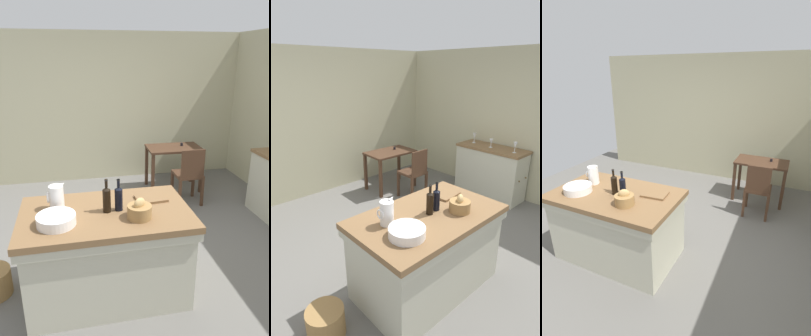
% 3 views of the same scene
% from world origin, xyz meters
% --- Properties ---
extents(ground_plane, '(6.76, 6.76, 0.00)m').
position_xyz_m(ground_plane, '(0.00, 0.00, 0.00)').
color(ground_plane, '#66635E').
extents(wall_back, '(5.32, 0.12, 2.60)m').
position_xyz_m(wall_back, '(0.00, 2.60, 1.30)').
color(wall_back, '#B7B28E').
rests_on(wall_back, ground).
extents(island_table, '(1.53, 0.91, 0.88)m').
position_xyz_m(island_table, '(-0.30, -0.54, 0.48)').
color(island_table, brown).
rests_on(island_table, ground).
extents(writing_desk, '(0.92, 0.59, 0.80)m').
position_xyz_m(writing_desk, '(1.13, 1.79, 0.63)').
color(writing_desk, '#472D1E').
rests_on(writing_desk, ground).
extents(wooden_chair, '(0.41, 0.41, 0.91)m').
position_xyz_m(wooden_chair, '(1.17, 1.16, 0.50)').
color(wooden_chair, '#472D1E').
rests_on(wooden_chair, ground).
extents(pitcher, '(0.17, 0.13, 0.27)m').
position_xyz_m(pitcher, '(-0.73, -0.42, 1.00)').
color(pitcher, white).
rests_on(pitcher, island_table).
extents(wash_bowl, '(0.33, 0.33, 0.09)m').
position_xyz_m(wash_bowl, '(-0.73, -0.69, 0.93)').
color(wash_bowl, white).
rests_on(wash_bowl, island_table).
extents(bread_basket, '(0.21, 0.21, 0.19)m').
position_xyz_m(bread_basket, '(-0.03, -0.72, 0.95)').
color(bread_basket, olive).
rests_on(bread_basket, island_table).
extents(cutting_board, '(0.31, 0.23, 0.02)m').
position_xyz_m(cutting_board, '(0.16, -0.38, 0.89)').
color(cutting_board, brown).
rests_on(cutting_board, island_table).
extents(wine_bottle_dark, '(0.07, 0.07, 0.30)m').
position_xyz_m(wine_bottle_dark, '(-0.18, -0.54, 1.00)').
color(wine_bottle_dark, black).
rests_on(wine_bottle_dark, island_table).
extents(wine_bottle_amber, '(0.07, 0.07, 0.31)m').
position_xyz_m(wine_bottle_amber, '(-0.29, -0.55, 1.01)').
color(wine_bottle_amber, black).
rests_on(wine_bottle_amber, island_table).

